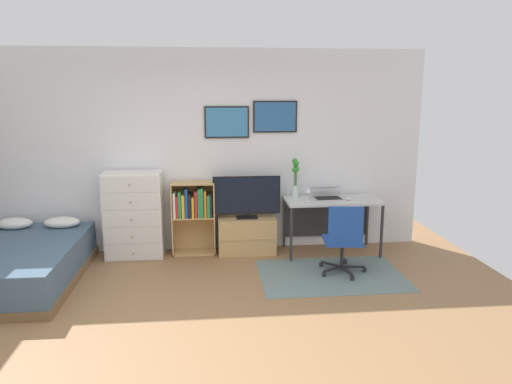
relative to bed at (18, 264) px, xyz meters
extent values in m
plane|color=#936B44|center=(2.05, -1.37, -0.23)|extent=(7.20, 7.20, 0.00)
cube|color=white|center=(2.05, 1.06, 1.12)|extent=(6.12, 0.06, 2.70)
cube|color=black|center=(2.43, 1.02, 1.52)|extent=(0.59, 0.02, 0.42)
cube|color=teal|center=(2.43, 1.00, 1.52)|extent=(0.55, 0.01, 0.38)
cube|color=black|center=(3.08, 1.02, 1.58)|extent=(0.59, 0.02, 0.42)
cube|color=#285B93|center=(3.08, 1.00, 1.58)|extent=(0.55, 0.01, 0.38)
cube|color=slate|center=(3.61, -0.13, -0.22)|extent=(1.70, 1.20, 0.01)
cube|color=brown|center=(0.00, -0.02, -0.18)|extent=(1.35, 2.02, 0.10)
cube|color=#476075|center=(0.00, -0.02, 0.04)|extent=(1.31, 1.98, 0.34)
ellipsoid|color=white|center=(-0.29, 0.74, 0.28)|extent=(0.44, 0.28, 0.14)
ellipsoid|color=white|center=(0.30, 0.73, 0.28)|extent=(0.44, 0.28, 0.14)
cube|color=white|center=(1.20, 0.79, 0.34)|extent=(0.74, 0.42, 1.13)
cube|color=silver|center=(1.20, 0.58, -0.11)|extent=(0.70, 0.01, 0.20)
sphere|color=#A59E8C|center=(1.20, 0.56, -0.11)|extent=(0.03, 0.03, 0.03)
cube|color=silver|center=(1.20, 0.58, 0.11)|extent=(0.70, 0.01, 0.20)
sphere|color=#A59E8C|center=(1.20, 0.56, 0.11)|extent=(0.03, 0.03, 0.03)
cube|color=silver|center=(1.20, 0.58, 0.34)|extent=(0.70, 0.01, 0.20)
sphere|color=#A59E8C|center=(1.20, 0.56, 0.34)|extent=(0.03, 0.03, 0.03)
cube|color=silver|center=(1.20, 0.58, 0.56)|extent=(0.70, 0.01, 0.20)
sphere|color=#A59E8C|center=(1.20, 0.56, 0.56)|extent=(0.03, 0.03, 0.03)
cube|color=silver|center=(1.20, 0.58, 0.78)|extent=(0.70, 0.01, 0.20)
sphere|color=#A59E8C|center=(1.20, 0.56, 0.78)|extent=(0.03, 0.03, 0.03)
cube|color=tan|center=(1.69, 0.85, 0.26)|extent=(0.02, 0.30, 0.97)
cube|color=tan|center=(2.24, 0.85, 0.26)|extent=(0.02, 0.30, 0.97)
cube|color=tan|center=(1.96, 0.85, -0.22)|extent=(0.57, 0.30, 0.02)
cube|color=tan|center=(1.96, 0.85, 0.28)|extent=(0.53, 0.30, 0.02)
cube|color=tan|center=(1.96, 0.85, 0.73)|extent=(0.53, 0.30, 0.02)
cube|color=tan|center=(1.96, 1.00, 0.26)|extent=(0.57, 0.01, 0.97)
cube|color=white|center=(1.72, 0.80, 0.45)|extent=(0.03, 0.18, 0.33)
cube|color=red|center=(1.76, 0.83, 0.43)|extent=(0.02, 0.24, 0.28)
cube|color=#2D8C4C|center=(1.79, 0.80, 0.46)|extent=(0.04, 0.18, 0.35)
cube|color=gold|center=(1.84, 0.81, 0.44)|extent=(0.04, 0.20, 0.30)
cube|color=#1E519E|center=(1.88, 0.81, 0.48)|extent=(0.03, 0.18, 0.38)
cube|color=black|center=(1.92, 0.83, 0.44)|extent=(0.04, 0.23, 0.32)
cube|color=gold|center=(1.96, 0.80, 0.42)|extent=(0.03, 0.17, 0.27)
cube|color=red|center=(2.00, 0.83, 0.46)|extent=(0.03, 0.23, 0.35)
cube|color=#2D8C4C|center=(2.04, 0.83, 0.48)|extent=(0.04, 0.23, 0.38)
cube|color=#2D8C4C|center=(2.08, 0.81, 0.48)|extent=(0.03, 0.19, 0.39)
cube|color=orange|center=(2.12, 0.81, 0.46)|extent=(0.03, 0.19, 0.35)
cube|color=#2D8C4C|center=(2.16, 0.82, 0.43)|extent=(0.04, 0.20, 0.29)
cube|color=black|center=(2.20, 0.80, 0.44)|extent=(0.03, 0.17, 0.31)
cube|color=tan|center=(2.67, 0.80, 0.01)|extent=(0.77, 0.40, 0.48)
cube|color=tan|center=(2.67, 0.60, 0.01)|extent=(0.77, 0.01, 0.02)
cube|color=black|center=(2.67, 0.78, 0.27)|extent=(0.28, 0.16, 0.02)
cube|color=black|center=(2.67, 0.78, 0.30)|extent=(0.06, 0.04, 0.05)
cube|color=black|center=(2.67, 0.78, 0.57)|extent=(0.89, 0.02, 0.51)
cube|color=black|center=(2.67, 0.77, 0.57)|extent=(0.86, 0.01, 0.48)
cube|color=silver|center=(3.81, 0.69, 0.50)|extent=(1.25, 0.64, 0.03)
cube|color=#2D2D30|center=(3.21, 0.40, 0.13)|extent=(0.03, 0.03, 0.71)
cube|color=#2D2D30|center=(4.40, 0.40, 0.13)|extent=(0.03, 0.03, 0.71)
cube|color=#2D2D30|center=(3.21, 0.97, 0.13)|extent=(0.03, 0.03, 0.71)
cube|color=#2D2D30|center=(4.40, 0.97, 0.13)|extent=(0.03, 0.03, 0.71)
cube|color=#2D2D30|center=(3.81, 0.99, 0.16)|extent=(1.19, 0.02, 0.50)
cylinder|color=#232326|center=(4.03, -0.08, -0.20)|extent=(0.05, 0.05, 0.05)
cube|color=#232326|center=(3.89, -0.06, -0.16)|extent=(0.28, 0.07, 0.02)
cylinder|color=#232326|center=(3.87, 0.21, -0.20)|extent=(0.05, 0.05, 0.05)
cube|color=#232326|center=(3.81, 0.09, -0.16)|extent=(0.15, 0.27, 0.02)
cylinder|color=#232326|center=(3.55, 0.15, -0.20)|extent=(0.05, 0.05, 0.05)
cube|color=#232326|center=(3.65, 0.06, -0.16)|extent=(0.22, 0.21, 0.02)
cylinder|color=#232326|center=(3.51, -0.17, -0.20)|extent=(0.05, 0.05, 0.05)
cube|color=#232326|center=(3.63, -0.11, -0.16)|extent=(0.26, 0.16, 0.02)
cylinder|color=#232326|center=(3.81, -0.32, -0.20)|extent=(0.05, 0.05, 0.05)
cube|color=#232326|center=(3.78, -0.18, -0.16)|extent=(0.08, 0.28, 0.02)
cylinder|color=#232326|center=(3.75, -0.04, 0.00)|extent=(0.04, 0.04, 0.30)
cube|color=#1E479E|center=(3.75, -0.04, 0.17)|extent=(0.49, 0.49, 0.03)
cube|color=#1E479E|center=(3.73, -0.24, 0.41)|extent=(0.40, 0.09, 0.45)
cube|color=#B7B7BC|center=(3.75, 0.70, 0.52)|extent=(0.38, 0.27, 0.01)
cube|color=black|center=(3.75, 0.70, 0.53)|extent=(0.35, 0.24, 0.00)
cube|color=#B7B7BC|center=(3.75, 0.86, 0.64)|extent=(0.38, 0.25, 0.07)
cube|color=#234C5B|center=(3.75, 0.85, 0.64)|extent=(0.35, 0.23, 0.06)
ellipsoid|color=silver|center=(4.01, 0.63, 0.53)|extent=(0.06, 0.10, 0.03)
cylinder|color=silver|center=(3.34, 0.87, 0.59)|extent=(0.09, 0.09, 0.16)
cylinder|color=#3D8438|center=(3.35, 0.86, 0.73)|extent=(0.01, 0.01, 0.34)
sphere|color=#308B2C|center=(3.35, 0.86, 0.90)|extent=(0.07, 0.07, 0.07)
cylinder|color=#3D8438|center=(3.35, 0.89, 0.76)|extent=(0.01, 0.01, 0.40)
sphere|color=#308B2C|center=(3.35, 0.89, 0.96)|extent=(0.07, 0.07, 0.07)
cylinder|color=#3D8438|center=(3.33, 0.87, 0.78)|extent=(0.01, 0.01, 0.45)
sphere|color=#308B2C|center=(3.33, 0.87, 1.00)|extent=(0.07, 0.07, 0.07)
cylinder|color=#3D8438|center=(3.32, 0.85, 0.72)|extent=(0.01, 0.01, 0.33)
sphere|color=#308B2C|center=(3.32, 0.85, 0.89)|extent=(0.07, 0.07, 0.07)
cylinder|color=#3D8438|center=(3.34, 0.85, 0.77)|extent=(0.01, 0.01, 0.41)
sphere|color=#308B2C|center=(3.34, 0.85, 0.97)|extent=(0.07, 0.07, 0.07)
cylinder|color=silver|center=(3.47, 0.65, 0.51)|extent=(0.06, 0.06, 0.01)
cylinder|color=silver|center=(3.47, 0.65, 0.57)|extent=(0.01, 0.01, 0.10)
cone|color=silver|center=(3.47, 0.65, 0.65)|extent=(0.07, 0.07, 0.07)
camera|label=1|loc=(2.18, -5.40, 1.91)|focal=33.66mm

